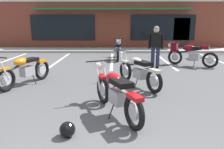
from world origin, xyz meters
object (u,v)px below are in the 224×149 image
motorcycle_black_cruiser (189,53)px  helmet_on_pavement (67,129)px  motorcycle_blue_standard (25,70)px  person_in_shorts_foreground (156,44)px  motorcycle_red_sportbike (138,71)px  motorcycle_silver_naked (118,50)px  motorcycle_foreground_classic (116,92)px

motorcycle_black_cruiser → helmet_on_pavement: (-3.94, -6.15, -0.40)m
motorcycle_blue_standard → person_in_shorts_foreground: size_ratio=1.19×
motorcycle_red_sportbike → motorcycle_silver_naked: same height
motorcycle_black_cruiser → motorcycle_blue_standard: same height
motorcycle_blue_standard → motorcycle_red_sportbike: bearing=-1.2°
motorcycle_black_cruiser → person_in_shorts_foreground: 1.65m
motorcycle_blue_standard → helmet_on_pavement: 3.61m
motorcycle_red_sportbike → person_in_shorts_foreground: 2.90m
motorcycle_black_cruiser → person_in_shorts_foreground: (-1.53, -0.47, 0.42)m
motorcycle_red_sportbike → motorcycle_silver_naked: bearing=95.7°
person_in_shorts_foreground → motorcycle_silver_naked: bearing=123.3°
motorcycle_black_cruiser → motorcycle_red_sportbike: bearing=-128.3°
motorcycle_silver_naked → motorcycle_black_cruiser: bearing=-30.4°
motorcycle_black_cruiser → motorcycle_blue_standard: bearing=-152.0°
motorcycle_black_cruiser → motorcycle_silver_naked: (-2.99, 1.75, -0.07)m
motorcycle_silver_naked → person_in_shorts_foreground: 2.70m
motorcycle_black_cruiser → helmet_on_pavement: size_ratio=7.13×
motorcycle_red_sportbike → helmet_on_pavement: 3.34m
motorcycle_black_cruiser → person_in_shorts_foreground: person_in_shorts_foreground is taller
motorcycle_blue_standard → person_in_shorts_foreground: (4.28, 2.62, 0.49)m
motorcycle_foreground_classic → helmet_on_pavement: size_ratio=7.59×
motorcycle_silver_naked → person_in_shorts_foreground: person_in_shorts_foreground is taller
motorcycle_foreground_classic → helmet_on_pavement: motorcycle_foreground_classic is taller
motorcycle_blue_standard → motorcycle_black_cruiser: bearing=28.0°
motorcycle_black_cruiser → motorcycle_silver_naked: 3.46m
motorcycle_silver_naked → motorcycle_red_sportbike: bearing=-84.3°
motorcycle_foreground_classic → helmet_on_pavement: 1.27m
motorcycle_silver_naked → motorcycle_blue_standard: bearing=-120.3°
motorcycle_black_cruiser → motorcycle_blue_standard: (-5.81, -3.08, -0.07)m
motorcycle_black_cruiser → motorcycle_silver_naked: same height
motorcycle_black_cruiser → motorcycle_silver_naked: bearing=149.6°
motorcycle_red_sportbike → person_in_shorts_foreground: bearing=70.2°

